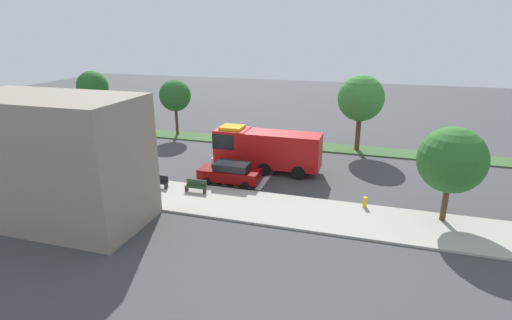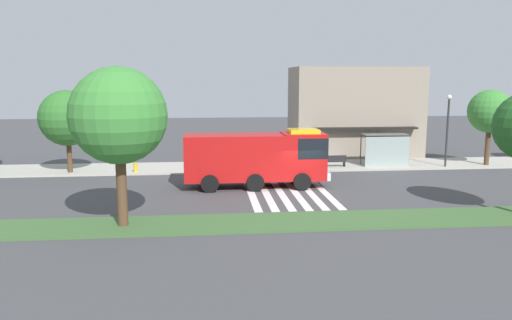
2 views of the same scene
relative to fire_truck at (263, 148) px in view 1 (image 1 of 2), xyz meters
The scene contains 17 objects.
ground_plane 3.32m from the fire_truck, 21.04° to the right, with size 120.00×120.00×0.00m, color #424244.
sidewalk 7.86m from the fire_truck, 71.13° to the left, with size 60.00×4.81×0.14m, color #ADA89E.
median_strip 8.78m from the fire_truck, 73.27° to the right, with size 60.00×3.00×0.14m, color #3D6033.
crosswalk 2.67m from the fire_truck, 32.38° to the right, with size 4.95×10.35×0.01m.
fire_truck is the anchor object (origin of this frame).
parked_car_mid 4.12m from the fire_truck, 65.21° to the left, with size 4.77×2.10×1.73m.
bus_stop_shelter 12.20m from the fire_truck, 30.33° to the left, with size 3.50×1.40×2.46m.
bench_near_shelter 9.10m from the fire_truck, 43.41° to the left, with size 1.60×0.50×0.90m.
bench_west_of_shelter 7.18m from the fire_truck, 61.26° to the left, with size 1.60×0.50×0.90m.
street_lamp 16.08m from the fire_truck, 19.71° to the left, with size 0.36×0.36×5.55m.
storefront_building 15.92m from the fire_truck, 51.64° to the left, with size 11.14×6.37×7.89m.
sidewalk_tree_west 14.70m from the fire_truck, 156.50° to the left, with size 4.01×4.01×5.96m.
sidewalk_tree_east 19.70m from the fire_truck, 17.25° to the left, with size 3.38×3.38×5.93m.
median_tree_far_west 11.46m from the fire_truck, 131.81° to the right, with size 4.40×4.40×7.30m.
median_tree_west 15.07m from the fire_truck, 33.51° to the right, with size 3.44×3.44×6.15m.
median_tree_center 24.63m from the fire_truck, 19.60° to the right, with size 3.57×3.57×6.78m.
fire_hydrant 10.22m from the fire_truck, 148.35° to the left, with size 0.28×0.28×0.70m, color gold.
Camera 1 is at (-11.04, 31.50, 11.58)m, focal length 27.68 mm.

